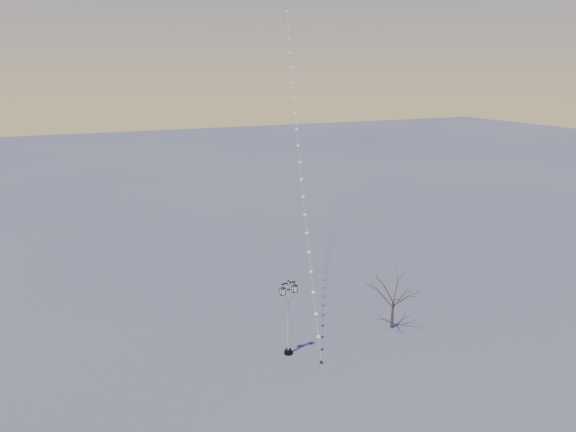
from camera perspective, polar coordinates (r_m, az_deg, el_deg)
ground at (r=37.29m, az=4.36°, el=-14.97°), size 300.00×300.00×0.00m
street_lamp at (r=35.53m, az=0.05°, el=-10.89°), size 1.41×0.62×5.57m
bare_tree at (r=39.86m, az=11.75°, el=-8.54°), size 2.47×2.47×4.10m
kite_train at (r=50.26m, az=0.83°, el=14.19°), size 13.70×37.91×35.53m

